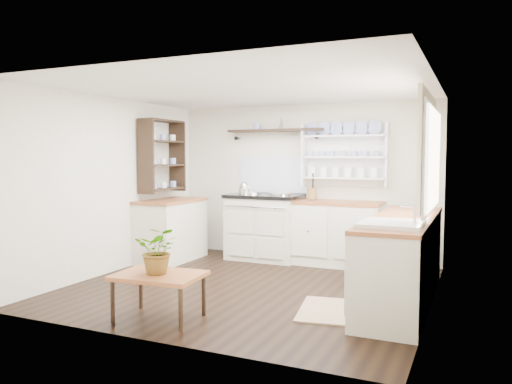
# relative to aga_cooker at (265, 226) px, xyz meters

# --- Properties ---
(floor) EXTENTS (4.00, 3.80, 0.01)m
(floor) POSITION_rel_aga_cooker_xyz_m (0.49, -1.57, -0.49)
(floor) COLOR black
(floor) RESTS_ON ground
(wall_back) EXTENTS (4.00, 0.02, 2.30)m
(wall_back) POSITION_rel_aga_cooker_xyz_m (0.49, 0.33, 0.66)
(wall_back) COLOR beige
(wall_back) RESTS_ON ground
(wall_right) EXTENTS (0.02, 3.80, 2.30)m
(wall_right) POSITION_rel_aga_cooker_xyz_m (2.49, -1.57, 0.66)
(wall_right) COLOR beige
(wall_right) RESTS_ON ground
(wall_left) EXTENTS (0.02, 3.80, 2.30)m
(wall_left) POSITION_rel_aga_cooker_xyz_m (-1.51, -1.57, 0.66)
(wall_left) COLOR beige
(wall_left) RESTS_ON ground
(ceiling) EXTENTS (4.00, 3.80, 0.01)m
(ceiling) POSITION_rel_aga_cooker_xyz_m (0.49, -1.57, 1.81)
(ceiling) COLOR white
(ceiling) RESTS_ON wall_back
(window) EXTENTS (0.08, 1.55, 1.22)m
(window) POSITION_rel_aga_cooker_xyz_m (2.44, -1.42, 1.07)
(window) COLOR white
(window) RESTS_ON wall_right
(aga_cooker) EXTENTS (1.08, 0.75, 1.00)m
(aga_cooker) POSITION_rel_aga_cooker_xyz_m (0.00, 0.00, 0.00)
(aga_cooker) COLOR beige
(aga_cooker) RESTS_ON floor
(back_cabinets) EXTENTS (1.27, 0.63, 0.90)m
(back_cabinets) POSITION_rel_aga_cooker_xyz_m (1.09, 0.03, -0.03)
(back_cabinets) COLOR beige
(back_cabinets) RESTS_ON floor
(right_cabinets) EXTENTS (0.62, 2.43, 0.90)m
(right_cabinets) POSITION_rel_aga_cooker_xyz_m (2.19, -1.47, -0.03)
(right_cabinets) COLOR beige
(right_cabinets) RESTS_ON floor
(belfast_sink) EXTENTS (0.55, 0.60, 0.45)m
(belfast_sink) POSITION_rel_aga_cooker_xyz_m (2.19, -2.22, 0.31)
(belfast_sink) COLOR white
(belfast_sink) RESTS_ON right_cabinets
(left_cabinets) EXTENTS (0.62, 1.13, 0.90)m
(left_cabinets) POSITION_rel_aga_cooker_xyz_m (-1.21, -0.67, -0.03)
(left_cabinets) COLOR beige
(left_cabinets) RESTS_ON floor
(plate_rack) EXTENTS (1.20, 0.22, 0.90)m
(plate_rack) POSITION_rel_aga_cooker_xyz_m (1.14, 0.29, 1.06)
(plate_rack) COLOR white
(plate_rack) RESTS_ON wall_back
(high_shelf) EXTENTS (1.50, 0.29, 0.16)m
(high_shelf) POSITION_rel_aga_cooker_xyz_m (0.09, 0.21, 1.42)
(high_shelf) COLOR black
(high_shelf) RESTS_ON wall_back
(left_shelving) EXTENTS (0.28, 0.80, 1.05)m
(left_shelving) POSITION_rel_aga_cooker_xyz_m (-1.35, -0.67, 1.06)
(left_shelving) COLOR black
(left_shelving) RESTS_ON wall_left
(kettle) EXTENTS (0.17, 0.17, 0.21)m
(kettle) POSITION_rel_aga_cooker_xyz_m (-0.28, -0.12, 0.54)
(kettle) COLOR silver
(kettle) RESTS_ON aga_cooker
(utensil_crock) EXTENTS (0.13, 0.13, 0.15)m
(utensil_crock) POSITION_rel_aga_cooker_xyz_m (0.70, 0.11, 0.50)
(utensil_crock) COLOR olive
(utensil_crock) RESTS_ON back_cabinets
(center_table) EXTENTS (0.84, 0.64, 0.43)m
(center_table) POSITION_rel_aga_cooker_xyz_m (0.19, -2.97, -0.10)
(center_table) COLOR brown
(center_table) RESTS_ON floor
(potted_plant) EXTENTS (0.50, 0.47, 0.45)m
(potted_plant) POSITION_rel_aga_cooker_xyz_m (0.19, -2.97, 0.16)
(potted_plant) COLOR #3F7233
(potted_plant) RESTS_ON center_table
(floor_rug) EXTENTS (0.68, 0.93, 0.02)m
(floor_rug) POSITION_rel_aga_cooker_xyz_m (1.57, -2.09, -0.48)
(floor_rug) COLOR #9D795B
(floor_rug) RESTS_ON floor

